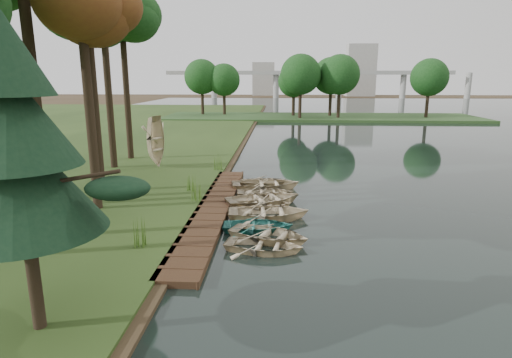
# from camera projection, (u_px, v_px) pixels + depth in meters

# --- Properties ---
(ground) EXTENTS (300.00, 300.00, 0.00)m
(ground) POSITION_uv_depth(u_px,v_px,m) (246.00, 213.00, 21.08)
(ground) COLOR #3D2F1D
(boardwalk) EXTENTS (1.60, 16.00, 0.30)m
(boardwalk) POSITION_uv_depth(u_px,v_px,m) (213.00, 209.00, 21.13)
(boardwalk) COLOR #3C2617
(boardwalk) RESTS_ON ground
(peninsula) EXTENTS (50.00, 14.00, 0.45)m
(peninsula) POSITION_uv_depth(u_px,v_px,m) (320.00, 117.00, 69.14)
(peninsula) COLOR #2B4A20
(peninsula) RESTS_ON ground
(far_trees) EXTENTS (45.60, 5.60, 8.80)m
(far_trees) POSITION_uv_depth(u_px,v_px,m) (300.00, 78.00, 67.89)
(far_trees) COLOR black
(far_trees) RESTS_ON peninsula
(bridge) EXTENTS (95.90, 4.00, 8.60)m
(bridge) POSITION_uv_depth(u_px,v_px,m) (315.00, 76.00, 135.30)
(bridge) COLOR #A5A5A0
(bridge) RESTS_ON ground
(building_a) EXTENTS (10.00, 8.00, 18.00)m
(building_a) POSITION_uv_depth(u_px,v_px,m) (360.00, 70.00, 153.29)
(building_a) COLOR #A5A5A0
(building_a) RESTS_ON ground
(building_b) EXTENTS (8.00, 8.00, 12.00)m
(building_b) POSITION_uv_depth(u_px,v_px,m) (264.00, 79.00, 160.80)
(building_b) COLOR #A5A5A0
(building_b) RESTS_ON ground
(rowboat_0) EXTENTS (3.32, 2.61, 0.62)m
(rowboat_0) POSITION_uv_depth(u_px,v_px,m) (264.00, 244.00, 16.20)
(rowboat_0) COLOR beige
(rowboat_0) RESTS_ON water
(rowboat_1) EXTENTS (3.96, 3.42, 0.69)m
(rowboat_1) POSITION_uv_depth(u_px,v_px,m) (269.00, 233.00, 17.26)
(rowboat_1) COLOR beige
(rowboat_1) RESTS_ON water
(rowboat_2) EXTENTS (3.13, 2.31, 0.63)m
(rowboat_2) POSITION_uv_depth(u_px,v_px,m) (258.00, 224.00, 18.35)
(rowboat_2) COLOR #2D7F74
(rowboat_2) RESTS_ON water
(rowboat_3) EXTENTS (4.09, 3.13, 0.79)m
(rowboat_3) POSITION_uv_depth(u_px,v_px,m) (269.00, 211.00, 19.93)
(rowboat_3) COLOR beige
(rowboat_3) RESTS_ON water
(rowboat_4) EXTENTS (3.46, 2.73, 0.65)m
(rowboat_4) POSITION_uv_depth(u_px,v_px,m) (261.00, 204.00, 21.31)
(rowboat_4) COLOR beige
(rowboat_4) RESTS_ON water
(rowboat_5) EXTENTS (4.77, 4.16, 0.82)m
(rowboat_5) POSITION_uv_depth(u_px,v_px,m) (264.00, 197.00, 22.09)
(rowboat_5) COLOR beige
(rowboat_5) RESTS_ON water
(rowboat_6) EXTENTS (3.34, 2.52, 0.65)m
(rowboat_6) POSITION_uv_depth(u_px,v_px,m) (265.00, 191.00, 23.61)
(rowboat_6) COLOR beige
(rowboat_6) RESTS_ON water
(rowboat_7) EXTENTS (4.42, 3.48, 0.83)m
(rowboat_7) POSITION_uv_depth(u_px,v_px,m) (266.00, 183.00, 25.15)
(rowboat_7) COLOR beige
(rowboat_7) RESTS_ON water
(rowboat_8) EXTENTS (3.35, 2.54, 0.65)m
(rowboat_8) POSITION_uv_depth(u_px,v_px,m) (266.00, 181.00, 26.05)
(rowboat_8) COLOR beige
(rowboat_8) RESTS_ON water
(stored_rowboat) EXTENTS (4.24, 3.56, 0.75)m
(stored_rowboat) POSITION_uv_depth(u_px,v_px,m) (158.00, 162.00, 30.23)
(stored_rowboat) COLOR beige
(stored_rowboat) RESTS_ON bank
(tree_2) EXTENTS (3.57, 3.57, 11.12)m
(tree_2) POSITION_uv_depth(u_px,v_px,m) (80.00, 3.00, 18.71)
(tree_2) COLOR black
(tree_2) RESTS_ON bank
(tree_5) EXTENTS (5.51, 5.51, 13.54)m
(tree_5) POSITION_uv_depth(u_px,v_px,m) (101.00, 0.00, 27.85)
(tree_5) COLOR black
(tree_5) RESTS_ON bank
(tree_6) EXTENTS (4.40, 4.40, 12.64)m
(tree_6) POSITION_uv_depth(u_px,v_px,m) (121.00, 16.00, 31.36)
(tree_6) COLOR black
(tree_6) RESTS_ON bank
(pine_tree) EXTENTS (3.80, 3.80, 7.70)m
(pine_tree) POSITION_uv_depth(u_px,v_px,m) (17.00, 147.00, 9.85)
(pine_tree) COLOR black
(pine_tree) RESTS_ON bank
(reeds_0) EXTENTS (0.60, 0.60, 1.06)m
(reeds_0) POSITION_uv_depth(u_px,v_px,m) (137.00, 233.00, 15.97)
(reeds_0) COLOR #3F661E
(reeds_0) RESTS_ON bank
(reeds_1) EXTENTS (0.60, 0.60, 0.96)m
(reeds_1) POSITION_uv_depth(u_px,v_px,m) (197.00, 191.00, 22.11)
(reeds_1) COLOR #3F661E
(reeds_1) RESTS_ON bank
(reeds_2) EXTENTS (0.60, 0.60, 1.01)m
(reeds_2) POSITION_uv_depth(u_px,v_px,m) (191.00, 182.00, 23.95)
(reeds_2) COLOR #3F661E
(reeds_2) RESTS_ON bank
(reeds_3) EXTENTS (0.60, 0.60, 1.12)m
(reeds_3) POSITION_uv_depth(u_px,v_px,m) (218.00, 162.00, 29.41)
(reeds_3) COLOR #3F661E
(reeds_3) RESTS_ON bank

